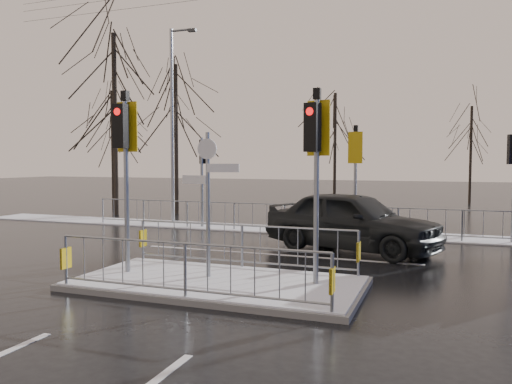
% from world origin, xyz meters
% --- Properties ---
extents(ground, '(120.00, 120.00, 0.00)m').
position_xyz_m(ground, '(0.00, 0.00, 0.00)').
color(ground, black).
rests_on(ground, ground).
extents(snow_verge, '(30.00, 2.00, 0.04)m').
position_xyz_m(snow_verge, '(0.00, 8.60, 0.02)').
color(snow_verge, white).
rests_on(snow_verge, ground).
extents(lane_markings, '(8.00, 11.38, 0.01)m').
position_xyz_m(lane_markings, '(0.00, -0.33, 0.00)').
color(lane_markings, silver).
rests_on(lane_markings, ground).
extents(traffic_island, '(6.00, 3.04, 4.15)m').
position_xyz_m(traffic_island, '(-0.01, 0.01, 0.39)').
color(traffic_island, slate).
rests_on(traffic_island, ground).
extents(far_kerb_fixtures, '(18.00, 0.65, 3.83)m').
position_xyz_m(far_kerb_fixtures, '(0.29, 8.09, 1.02)').
color(far_kerb_fixtures, gray).
rests_on(far_kerb_fixtures, ground).
extents(car_far_lane, '(5.57, 3.61, 1.76)m').
position_xyz_m(car_far_lane, '(1.93, 5.17, 0.88)').
color(car_far_lane, black).
rests_on(car_far_lane, ground).
extents(tree_near_a, '(4.75, 4.75, 8.97)m').
position_xyz_m(tree_near_a, '(-10.50, 11.00, 6.11)').
color(tree_near_a, black).
rests_on(tree_near_a, ground).
extents(tree_near_b, '(4.00, 4.00, 7.55)m').
position_xyz_m(tree_near_b, '(-8.00, 12.50, 5.15)').
color(tree_near_b, black).
rests_on(tree_near_b, ground).
extents(tree_near_c, '(3.50, 3.50, 6.61)m').
position_xyz_m(tree_near_c, '(-12.50, 13.50, 4.50)').
color(tree_near_c, black).
rests_on(tree_near_c, ground).
extents(tree_far_a, '(3.75, 3.75, 7.08)m').
position_xyz_m(tree_far_a, '(-2.00, 22.00, 4.82)').
color(tree_far_a, black).
rests_on(tree_far_a, ground).
extents(tree_far_b, '(3.25, 3.25, 6.14)m').
position_xyz_m(tree_far_b, '(6.00, 24.00, 4.18)').
color(tree_far_b, black).
rests_on(tree_far_b, ground).
extents(street_lamp_left, '(1.25, 0.18, 8.20)m').
position_xyz_m(street_lamp_left, '(-6.43, 9.50, 4.49)').
color(street_lamp_left, gray).
rests_on(street_lamp_left, ground).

